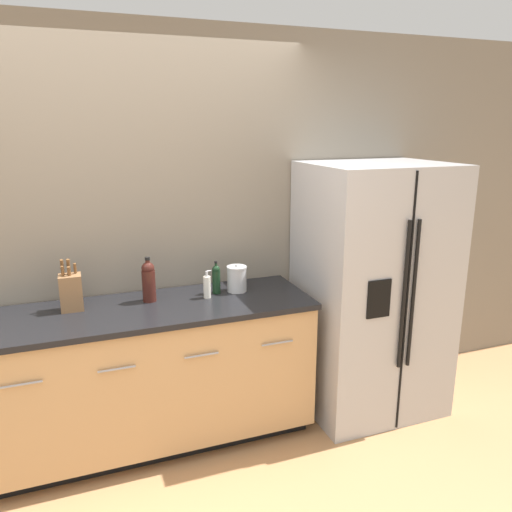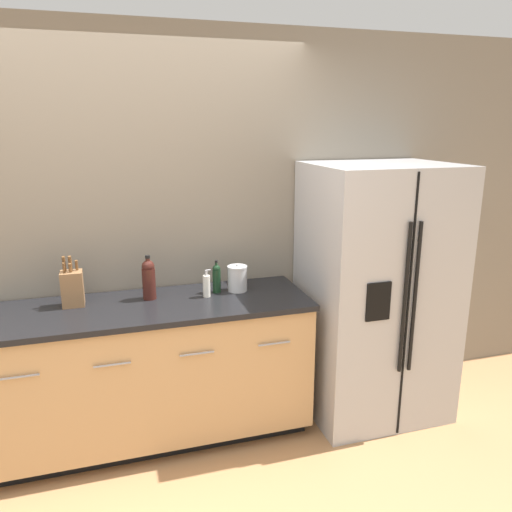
# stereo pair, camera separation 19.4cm
# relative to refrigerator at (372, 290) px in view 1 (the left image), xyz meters

# --- Properties ---
(wall_back) EXTENTS (10.00, 0.05, 2.60)m
(wall_back) POSITION_rel_refrigerator_xyz_m (-1.66, 0.41, 0.43)
(wall_back) COLOR gray
(wall_back) RESTS_ON ground_plane
(counter_unit) EXTENTS (1.98, 0.64, 0.93)m
(counter_unit) POSITION_rel_refrigerator_xyz_m (-1.53, 0.07, -0.40)
(counter_unit) COLOR black
(counter_unit) RESTS_ON ground_plane
(refrigerator) EXTENTS (0.93, 0.78, 1.74)m
(refrigerator) POSITION_rel_refrigerator_xyz_m (0.00, 0.00, 0.00)
(refrigerator) COLOR #B2B2B5
(refrigerator) RESTS_ON ground_plane
(knife_block) EXTENTS (0.13, 0.11, 0.31)m
(knife_block) POSITION_rel_refrigerator_xyz_m (-1.96, 0.17, 0.17)
(knife_block) COLOR olive
(knife_block) RESTS_ON counter_unit
(wine_bottle) EXTENTS (0.08, 0.08, 0.28)m
(wine_bottle) POSITION_rel_refrigerator_xyz_m (-1.51, 0.16, 0.19)
(wine_bottle) COLOR #3D1914
(wine_bottle) RESTS_ON counter_unit
(soap_dispenser) EXTENTS (0.05, 0.05, 0.18)m
(soap_dispenser) POSITION_rel_refrigerator_xyz_m (-1.16, 0.10, 0.13)
(soap_dispenser) COLOR silver
(soap_dispenser) RESTS_ON counter_unit
(oil_bottle) EXTENTS (0.05, 0.05, 0.21)m
(oil_bottle) POSITION_rel_refrigerator_xyz_m (-1.08, 0.16, 0.15)
(oil_bottle) COLOR black
(oil_bottle) RESTS_ON counter_unit
(steel_canister) EXTENTS (0.13, 0.13, 0.18)m
(steel_canister) POSITION_rel_refrigerator_xyz_m (-0.94, 0.15, 0.14)
(steel_canister) COLOR #B7B7BA
(steel_canister) RESTS_ON counter_unit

